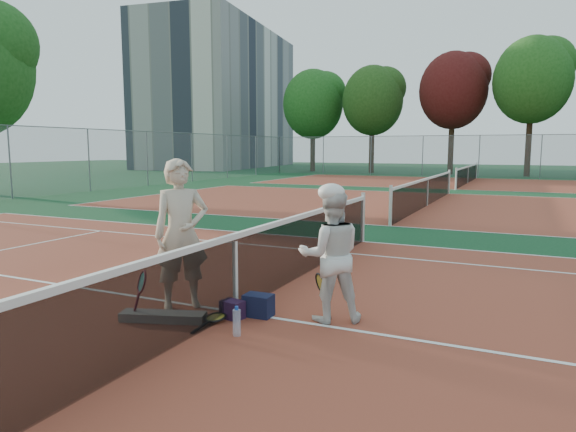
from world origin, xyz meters
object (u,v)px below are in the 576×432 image
(net_main, at_px, (235,273))
(player_b, at_px, (331,255))
(racket_red, at_px, (142,295))
(racket_spare, at_px, (216,319))
(water_bottle, at_px, (237,323))
(sports_bag_purple, at_px, (232,310))
(racket_black_held, at_px, (321,297))
(apartment_block, at_px, (222,99))
(sports_bag_navy, at_px, (258,305))
(player_a, at_px, (181,234))

(net_main, bearing_deg, player_b, 11.21)
(net_main, xyz_separation_m, racket_red, (-0.92, -0.67, -0.22))
(player_b, relative_size, racket_spare, 2.67)
(water_bottle, bearing_deg, net_main, 121.77)
(sports_bag_purple, bearing_deg, racket_black_held, 20.63)
(sports_bag_purple, bearing_deg, apartment_block, 122.42)
(apartment_block, bearing_deg, water_bottle, -57.54)
(net_main, xyz_separation_m, apartment_block, (-28.00, 44.00, 6.99))
(racket_red, bearing_deg, water_bottle, -57.78)
(racket_black_held, bearing_deg, sports_bag_navy, -37.44)
(player_a, bearing_deg, water_bottle, -74.37)
(player_a, bearing_deg, racket_black_held, -39.06)
(player_b, bearing_deg, apartment_block, -85.47)
(racket_red, distance_m, racket_black_held, 2.18)
(player_b, distance_m, sports_bag_navy, 1.11)
(racket_spare, xyz_separation_m, sports_bag_navy, (0.36, 0.41, 0.09))
(net_main, distance_m, player_a, 0.88)
(apartment_block, relative_size, water_bottle, 73.33)
(player_a, xyz_separation_m, sports_bag_purple, (0.82, -0.12, -0.86))
(sports_bag_navy, bearing_deg, player_b, 15.90)
(sports_bag_navy, bearing_deg, racket_spare, -131.19)
(apartment_block, xyz_separation_m, water_bottle, (28.44, -44.71, -7.35))
(sports_bag_navy, height_order, sports_bag_purple, sports_bag_navy)
(apartment_block, relative_size, racket_red, 37.61)
(sports_bag_purple, bearing_deg, water_bottle, -54.13)
(player_b, height_order, water_bottle, player_b)
(racket_black_held, bearing_deg, player_a, -41.67)
(net_main, relative_size, sports_bag_purple, 39.86)
(net_main, height_order, player_a, player_a)
(player_a, bearing_deg, apartment_block, 74.43)
(sports_bag_navy, bearing_deg, racket_red, -151.96)
(racket_red, distance_m, racket_spare, 0.96)
(racket_red, xyz_separation_m, sports_bag_purple, (1.00, 0.45, -0.18))
(apartment_block, distance_m, player_b, 53.03)
(sports_bag_purple, distance_m, water_bottle, 0.60)
(net_main, relative_size, water_bottle, 36.60)
(player_b, height_order, racket_black_held, player_b)
(player_a, height_order, racket_black_held, player_a)
(player_b, relative_size, racket_red, 2.73)
(net_main, bearing_deg, sports_bag_purple, -68.64)
(water_bottle, bearing_deg, player_a, 152.92)
(racket_spare, bearing_deg, racket_red, 108.28)
(apartment_block, relative_size, sports_bag_navy, 62.96)
(apartment_block, distance_m, sports_bag_navy, 52.86)
(apartment_block, bearing_deg, player_b, -56.30)
(player_b, relative_size, racket_black_held, 2.74)
(apartment_block, distance_m, racket_black_held, 53.11)
(racket_red, xyz_separation_m, water_bottle, (1.35, -0.03, -0.14))
(player_b, bearing_deg, water_bottle, 22.19)
(sports_bag_purple, relative_size, water_bottle, 0.92)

